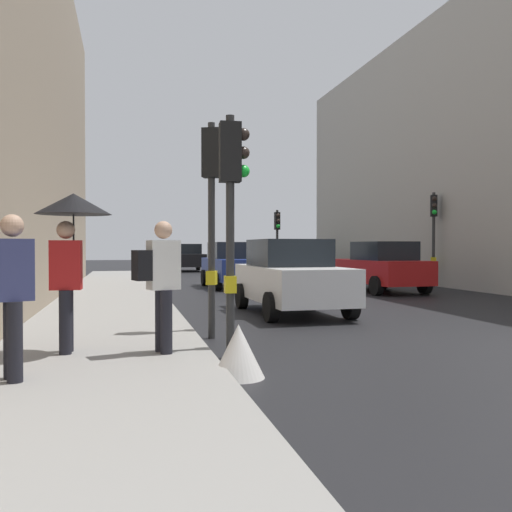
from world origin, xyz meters
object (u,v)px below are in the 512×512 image
(traffic_light_near_left, at_px, (232,191))
(car_red_sedan, at_px, (381,267))
(pedestrian_with_grey_backpack, at_px, (8,287))
(car_green_estate, at_px, (292,259))
(warning_sign_triangle, at_px, (238,351))
(traffic_light_mid_street, at_px, (434,222))
(car_dark_suv, at_px, (188,258))
(car_white_compact, at_px, (291,276))
(car_blue_van, at_px, (233,265))
(traffic_light_near_right, at_px, (213,190))
(pedestrian_with_umbrella, at_px, (71,228))
(pedestrian_with_black_backpack, at_px, (160,278))
(traffic_light_far_median, at_px, (277,232))

(traffic_light_near_left, relative_size, car_red_sedan, 0.80)
(car_red_sedan, relative_size, pedestrian_with_grey_backpack, 2.43)
(car_green_estate, relative_size, warning_sign_triangle, 6.64)
(traffic_light_mid_street, height_order, car_red_sedan, traffic_light_mid_street)
(car_red_sedan, height_order, car_dark_suv, same)
(car_white_compact, relative_size, car_blue_van, 1.00)
(traffic_light_near_left, bearing_deg, pedestrian_with_grey_backpack, -152.06)
(traffic_light_near_right, bearing_deg, car_red_sedan, 49.23)
(pedestrian_with_umbrella, bearing_deg, pedestrian_with_black_backpack, -14.00)
(traffic_light_near_right, bearing_deg, traffic_light_near_left, -89.92)
(car_blue_van, bearing_deg, warning_sign_triangle, -100.68)
(car_white_compact, xyz_separation_m, pedestrian_with_umbrella, (-4.54, -4.83, 0.96))
(car_dark_suv, relative_size, warning_sign_triangle, 6.56)
(traffic_light_near_right, xyz_separation_m, pedestrian_with_umbrella, (-2.18, -1.66, -0.72))
(car_dark_suv, bearing_deg, traffic_light_near_right, -95.29)
(traffic_light_near_left, distance_m, pedestrian_with_grey_backpack, 3.27)
(traffic_light_mid_street, xyz_separation_m, pedestrian_with_grey_backpack, (-12.94, -13.18, -1.39))
(traffic_light_near_right, relative_size, car_white_compact, 0.88)
(pedestrian_with_umbrella, relative_size, pedestrian_with_grey_backpack, 1.21)
(warning_sign_triangle, bearing_deg, traffic_light_far_median, 73.17)
(traffic_light_near_right, height_order, pedestrian_with_black_backpack, traffic_light_near_right)
(traffic_light_near_left, height_order, warning_sign_triangle, traffic_light_near_left)
(car_dark_suv, bearing_deg, warning_sign_triangle, -95.05)
(traffic_light_mid_street, bearing_deg, car_blue_van, 167.37)
(traffic_light_near_right, relative_size, car_red_sedan, 0.86)
(car_white_compact, bearing_deg, traffic_light_near_right, -126.70)
(car_white_compact, bearing_deg, pedestrian_with_umbrella, -133.22)
(traffic_light_far_median, xyz_separation_m, warning_sign_triangle, (-5.78, -19.10, -1.98))
(pedestrian_with_black_backpack, height_order, warning_sign_triangle, pedestrian_with_black_backpack)
(traffic_light_far_median, relative_size, warning_sign_triangle, 5.14)
(car_blue_van, relative_size, car_green_estate, 0.99)
(car_red_sedan, relative_size, car_blue_van, 1.01)
(car_dark_suv, bearing_deg, car_white_compact, -90.23)
(traffic_light_near_right, relative_size, warning_sign_triangle, 5.71)
(traffic_light_far_median, bearing_deg, car_green_estate, 64.38)
(traffic_light_near_left, relative_size, car_green_estate, 0.80)
(traffic_light_near_left, height_order, pedestrian_with_umbrella, traffic_light_near_left)
(car_dark_suv, relative_size, pedestrian_with_grey_backpack, 2.41)
(traffic_light_near_right, distance_m, pedestrian_with_grey_backpack, 4.37)
(car_blue_van, bearing_deg, traffic_light_mid_street, -12.63)
(traffic_light_far_median, relative_size, car_white_compact, 0.79)
(car_dark_suv, bearing_deg, car_blue_van, -89.39)
(traffic_light_near_right, distance_m, car_dark_suv, 26.72)
(car_red_sedan, xyz_separation_m, pedestrian_with_grey_backpack, (-9.94, -11.58, 0.29))
(traffic_light_near_right, height_order, car_dark_suv, traffic_light_near_right)
(car_blue_van, bearing_deg, car_green_estate, 59.84)
(traffic_light_mid_street, bearing_deg, traffic_light_far_median, 126.97)
(pedestrian_with_black_backpack, distance_m, warning_sign_triangle, 1.55)
(traffic_light_mid_street, xyz_separation_m, pedestrian_with_black_backpack, (-11.28, -11.97, -1.39))
(pedestrian_with_black_backpack, bearing_deg, car_blue_van, 75.12)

